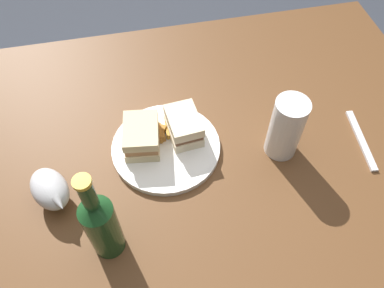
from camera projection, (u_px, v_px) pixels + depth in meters
ground_plane at (208, 259)px, 1.52m from camera, size 6.00×6.00×0.00m
dining_table at (212, 219)px, 1.22m from camera, size 1.21×1.00×0.74m
plate at (166, 147)px, 0.92m from camera, size 0.26×0.26×0.01m
sandwich_half_left at (184, 126)px, 0.91m from camera, size 0.08×0.11×0.06m
sandwich_half_right at (142, 136)px, 0.89m from camera, size 0.09×0.12×0.06m
potato_wedge_front at (160, 133)px, 0.93m from camera, size 0.02×0.05×0.02m
potato_wedge_middle at (176, 131)px, 0.93m from camera, size 0.03×0.04×0.02m
potato_wedge_back at (170, 130)px, 0.94m from camera, size 0.02×0.05×0.01m
potato_wedge_left_edge at (155, 128)px, 0.94m from camera, size 0.05×0.04×0.02m
potato_wedge_right_edge at (157, 135)px, 0.93m from camera, size 0.02×0.04×0.02m
potato_wedge_stray at (177, 119)px, 0.95m from camera, size 0.03×0.05×0.02m
pint_glass at (285, 131)px, 0.87m from camera, size 0.08×0.08×0.16m
gravy_boat at (50, 189)px, 0.81m from camera, size 0.11×0.13×0.07m
cider_bottle at (101, 224)px, 0.71m from camera, size 0.06×0.06×0.26m
fork at (361, 140)px, 0.94m from camera, size 0.04×0.18×0.01m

